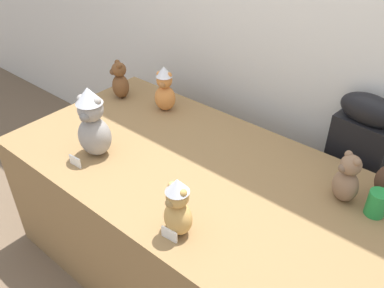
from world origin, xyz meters
TOP-DOWN VIEW (x-y plane):
  - wall_back at (0.00, 0.99)m, footprint 7.00×0.08m
  - display_table at (0.00, 0.25)m, footprint 1.83×0.98m
  - instrument_case at (0.55, 0.87)m, footprint 0.29×0.15m
  - teddy_bear_ash at (-0.41, 0.02)m, footprint 0.20×0.19m
  - teddy_bear_honey at (0.23, -0.10)m, footprint 0.13×0.11m
  - teddy_bear_mocha at (0.63, 0.48)m, footprint 0.15×0.15m
  - teddy_bear_chestnut at (-0.76, 0.49)m, footprint 0.15×0.14m
  - teddy_bear_ginger at (-0.45, 0.55)m, footprint 0.15×0.14m
  - party_cup_green at (0.77, 0.48)m, footprint 0.08×0.08m
  - name_card_front_left at (0.23, -0.15)m, footprint 0.07×0.01m
  - name_card_front_middle at (-0.41, -0.10)m, footprint 0.07×0.01m

SIDE VIEW (x-z plane):
  - display_table at x=0.00m, z-range 0.00..0.72m
  - instrument_case at x=0.55m, z-range 0.00..1.03m
  - name_card_front_left at x=0.23m, z-range 0.72..0.77m
  - name_card_front_middle at x=-0.41m, z-range 0.72..0.77m
  - party_cup_green at x=0.77m, z-range 0.72..0.83m
  - teddy_bear_mocha at x=0.63m, z-range 0.71..0.94m
  - teddy_bear_chestnut at x=-0.76m, z-range 0.71..0.94m
  - teddy_bear_honey at x=0.23m, z-range 0.72..0.98m
  - teddy_bear_ginger at x=-0.45m, z-range 0.72..0.98m
  - teddy_bear_ash at x=-0.41m, z-range 0.72..1.07m
  - wall_back at x=0.00m, z-range 0.00..2.60m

